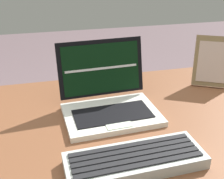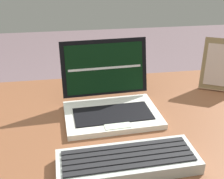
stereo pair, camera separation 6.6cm
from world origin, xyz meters
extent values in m
cube|color=brown|center=(0.00, 0.00, 0.73)|extent=(1.32, 0.68, 0.03)
cylinder|color=black|center=(0.61, 0.29, 0.36)|extent=(0.05, 0.05, 0.71)
cube|color=silver|center=(0.08, 0.01, 0.75)|extent=(0.30, 0.22, 0.02)
cube|color=black|center=(0.08, 0.00, 0.76)|extent=(0.25, 0.12, 0.00)
cube|color=silver|center=(0.09, -0.07, 0.76)|extent=(0.08, 0.04, 0.00)
cube|color=black|center=(0.08, 0.13, 0.86)|extent=(0.29, 0.06, 0.18)
cube|color=black|center=(0.08, 0.13, 0.86)|extent=(0.26, 0.05, 0.16)
cube|color=silver|center=(0.08, 0.13, 0.86)|extent=(0.25, 0.02, 0.01)
cube|color=#BAC1BB|center=(0.08, -0.22, 0.76)|extent=(0.35, 0.13, 0.03)
cube|color=black|center=(0.09, -0.26, 0.77)|extent=(0.31, 0.03, 0.00)
cube|color=black|center=(0.08, -0.24, 0.77)|extent=(0.31, 0.03, 0.00)
cube|color=black|center=(0.08, -0.22, 0.77)|extent=(0.31, 0.03, 0.00)
cube|color=black|center=(0.08, -0.20, 0.77)|extent=(0.31, 0.03, 0.00)
cube|color=black|center=(0.08, -0.19, 0.77)|extent=(0.31, 0.03, 0.00)
cube|color=olive|center=(0.51, 0.16, 0.83)|extent=(0.15, 0.12, 0.19)
cube|color=#C8AE9F|center=(0.51, 0.15, 0.83)|extent=(0.12, 0.09, 0.15)
cube|color=olive|center=(0.53, 0.19, 0.75)|extent=(0.02, 0.02, 0.03)
camera|label=1|loc=(-0.11, -0.75, 1.22)|focal=46.64mm
camera|label=2|loc=(-0.04, -0.77, 1.22)|focal=46.64mm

